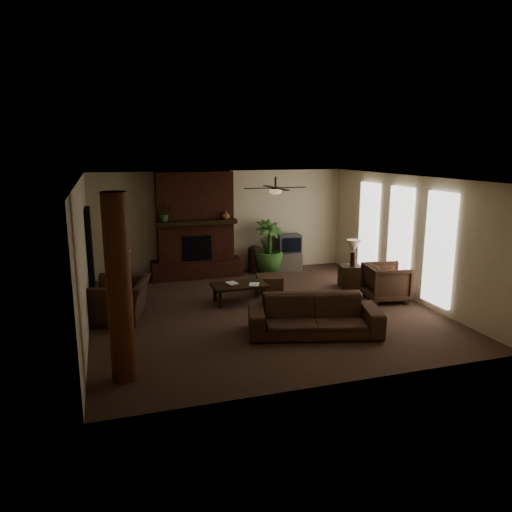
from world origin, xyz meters
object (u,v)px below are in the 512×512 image
object	(u,v)px
lamp_left	(123,259)
floor_plant	(268,258)
sofa	(314,309)
armchair_left	(120,293)
side_table_right	(350,276)
log_column	(119,289)
lamp_right	(354,248)
coffee_table	(239,286)
ottoman	(270,284)
armchair_right	(387,281)
floor_vase	(254,257)
side_table_left	(125,290)
tv_stand	(286,261)

from	to	relation	value
lamp_left	floor_plant	bearing A→B (deg)	22.00
sofa	armchair_left	size ratio (longest dim) A/B	1.96
lamp_left	side_table_right	world-z (taller)	lamp_left
log_column	lamp_right	world-z (taller)	log_column
coffee_table	floor_plant	distance (m)	2.77
armchair_left	lamp_right	world-z (taller)	lamp_right
armchair_left	ottoman	size ratio (longest dim) A/B	2.07
armchair_right	ottoman	size ratio (longest dim) A/B	1.53
log_column	lamp_right	bearing A→B (deg)	30.91
armchair_right	floor_plant	distance (m)	3.63
sofa	armchair_left	distance (m)	3.91
floor_vase	lamp_left	world-z (taller)	lamp_left
coffee_table	armchair_left	bearing A→B (deg)	-173.47
log_column	floor_plant	xyz separation A→B (m)	(4.13, 5.39, -0.99)
sofa	side_table_right	world-z (taller)	sofa
floor_vase	side_table_right	world-z (taller)	floor_vase
sofa	floor_plant	size ratio (longest dim) A/B	1.66
side_table_right	lamp_right	bearing A→B (deg)	-51.34
sofa	side_table_left	size ratio (longest dim) A/B	4.41
lamp_right	floor_plant	bearing A→B (deg)	127.02
floor_plant	armchair_right	bearing A→B (deg)	-61.47
side_table_right	tv_stand	bearing A→B (deg)	112.41
sofa	lamp_left	xyz separation A→B (m)	(-3.25, 2.99, 0.53)
log_column	armchair_left	size ratio (longest dim) A/B	2.26
sofa	lamp_right	xyz separation A→B (m)	(2.19, 2.56, 0.53)
armchair_left	tv_stand	xyz separation A→B (m)	(4.67, 2.80, -0.29)
floor_plant	armchair_left	bearing A→B (deg)	-147.10
sofa	lamp_left	bearing A→B (deg)	152.41
side_table_right	lamp_right	distance (m)	0.73
log_column	side_table_left	bearing A→B (deg)	86.95
sofa	tv_stand	bearing A→B (deg)	89.94
floor_vase	coffee_table	bearing A→B (deg)	-114.46
lamp_left	lamp_right	distance (m)	5.45
coffee_table	lamp_left	xyz separation A→B (m)	(-2.43, 0.75, 0.63)
side_table_left	sofa	bearing A→B (deg)	-43.14
log_column	coffee_table	world-z (taller)	log_column
armchair_right	tv_stand	size ratio (longest dim) A/B	1.08
coffee_table	lamp_left	bearing A→B (deg)	162.82
log_column	floor_plant	distance (m)	6.86
floor_vase	floor_plant	bearing A→B (deg)	-24.72
armchair_right	floor_vase	world-z (taller)	armchair_right
side_table_left	side_table_right	world-z (taller)	same
log_column	side_table_right	world-z (taller)	log_column
lamp_left	ottoman	bearing A→B (deg)	-2.92
tv_stand	sofa	bearing A→B (deg)	-91.30
coffee_table	side_table_right	xyz separation A→B (m)	(2.97, 0.38, -0.10)
armchair_left	side_table_right	size ratio (longest dim) A/B	2.25
floor_vase	tv_stand	bearing A→B (deg)	0.00
log_column	lamp_right	xyz separation A→B (m)	(5.64, 3.38, -0.40)
side_table_left	lamp_left	world-z (taller)	lamp_left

